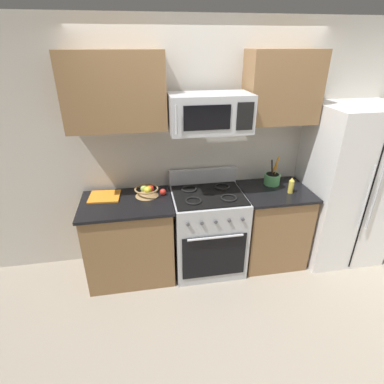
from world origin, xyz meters
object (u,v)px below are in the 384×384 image
utensil_crock (272,179)px  fruit_basket (147,191)px  microwave (210,113)px  cutting_board (105,196)px  range_oven (207,230)px  bottle_oil (291,185)px  apple_loose (163,192)px  refrigerator (346,186)px

utensil_crock → fruit_basket: utensil_crock is taller
microwave → cutting_board: 1.37m
microwave → fruit_basket: microwave is taller
range_oven → bottle_oil: (0.88, -0.09, 0.52)m
microwave → cutting_board: size_ratio=2.48×
range_oven → utensil_crock: size_ratio=3.37×
microwave → bottle_oil: size_ratio=4.01×
utensil_crock → apple_loose: (-1.24, -0.07, -0.03)m
utensil_crock → bottle_oil: utensil_crock is taller
utensil_crock → apple_loose: size_ratio=4.68×
microwave → bottle_oil: microwave is taller
fruit_basket → bottle_oil: bottle_oil is taller
range_oven → utensil_crock: bearing=11.4°
microwave → bottle_oil: (0.88, -0.12, -0.77)m
bottle_oil → utensil_crock: bearing=113.9°
range_oven → bottle_oil: bottle_oil is taller
utensil_crock → apple_loose: 1.24m
microwave → bottle_oil: bearing=-7.6°
fruit_basket → apple_loose: fruit_basket is taller
microwave → fruit_basket: bearing=172.9°
apple_loose → cutting_board: bearing=174.9°
cutting_board → bottle_oil: size_ratio=1.62×
apple_loose → bottle_oil: bearing=-7.5°
utensil_crock → cutting_board: (-1.84, -0.01, -0.06)m
utensil_crock → fruit_basket: (-1.41, -0.05, -0.02)m
refrigerator → microwave: (-1.59, 0.05, 0.86)m
refrigerator → microwave: microwave is taller
utensil_crock → fruit_basket: size_ratio=1.30×
apple_loose → microwave: bearing=-7.4°
refrigerator → utensil_crock: 0.84m
fruit_basket → bottle_oil: (1.51, -0.20, 0.04)m
range_oven → apple_loose: (-0.47, 0.09, 0.47)m
microwave → fruit_basket: 1.03m
apple_loose → bottle_oil: bottle_oil is taller
cutting_board → bottle_oil: (1.95, -0.23, 0.08)m
fruit_basket → cutting_board: 0.44m
range_oven → utensil_crock: 0.93m
microwave → range_oven: bearing=-90.0°
cutting_board → fruit_basket: bearing=-4.7°
range_oven → microwave: (-0.00, 0.03, 1.29)m
fruit_basket → cutting_board: size_ratio=0.80×
refrigerator → cutting_board: (-2.66, 0.16, 0.02)m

